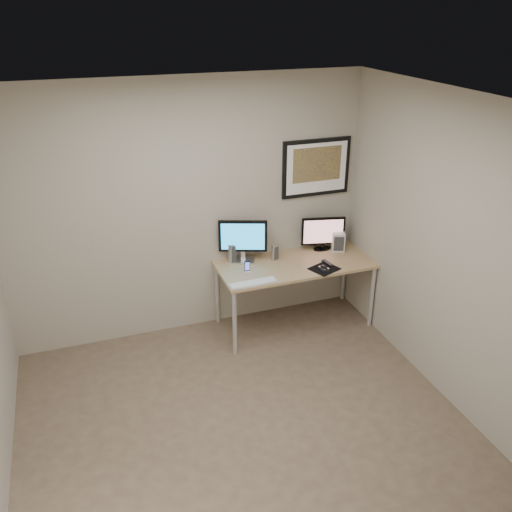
% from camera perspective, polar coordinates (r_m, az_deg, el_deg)
% --- Properties ---
extents(floor, '(3.60, 3.60, 0.00)m').
position_cam_1_polar(floor, '(4.68, -1.11, -17.70)').
color(floor, brown).
rests_on(floor, ground).
extents(room, '(3.60, 3.60, 3.60)m').
position_cam_1_polar(room, '(4.15, -3.28, 3.37)').
color(room, white).
rests_on(room, ground).
extents(desk, '(1.60, 0.70, 0.73)m').
position_cam_1_polar(desk, '(5.64, 4.12, -1.35)').
color(desk, olive).
rests_on(desk, floor).
extents(framed_art, '(0.75, 0.04, 0.60)m').
position_cam_1_polar(framed_art, '(5.71, 6.36, 9.24)').
color(framed_art, black).
rests_on(framed_art, room).
extents(monitor_large, '(0.48, 0.23, 0.45)m').
position_cam_1_polar(monitor_large, '(5.53, -1.38, 1.79)').
color(monitor_large, '#ADAEB2').
rests_on(monitor_large, desk).
extents(monitor_tv, '(0.47, 0.15, 0.37)m').
position_cam_1_polar(monitor_tv, '(5.87, 7.08, 2.46)').
color(monitor_tv, black).
rests_on(monitor_tv, desk).
extents(speaker_left, '(0.10, 0.10, 0.20)m').
position_cam_1_polar(speaker_left, '(5.60, -2.58, 0.36)').
color(speaker_left, '#ADAEB2').
rests_on(speaker_left, desk).
extents(speaker_right, '(0.08, 0.08, 0.17)m').
position_cam_1_polar(speaker_right, '(5.64, 1.95, 0.40)').
color(speaker_right, '#ADAEB2').
rests_on(speaker_right, desk).
extents(phone_dock, '(0.06, 0.06, 0.12)m').
position_cam_1_polar(phone_dock, '(5.39, -0.95, -1.12)').
color(phone_dock, black).
rests_on(phone_dock, desk).
extents(keyboard, '(0.48, 0.14, 0.02)m').
position_cam_1_polar(keyboard, '(5.19, -0.27, -2.84)').
color(keyboard, silver).
rests_on(keyboard, desk).
extents(mousepad, '(0.34, 0.32, 0.00)m').
position_cam_1_polar(mousepad, '(5.52, 7.20, -1.34)').
color(mousepad, black).
rests_on(mousepad, desk).
extents(mouse, '(0.08, 0.11, 0.03)m').
position_cam_1_polar(mouse, '(5.50, 7.16, -1.21)').
color(mouse, black).
rests_on(mouse, mousepad).
extents(remote, '(0.06, 0.17, 0.02)m').
position_cam_1_polar(remote, '(5.62, 7.54, -0.74)').
color(remote, black).
rests_on(remote, desk).
extents(fan_unit, '(0.16, 0.14, 0.21)m').
position_cam_1_polar(fan_unit, '(5.90, 8.66, 1.46)').
color(fan_unit, silver).
rests_on(fan_unit, desk).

